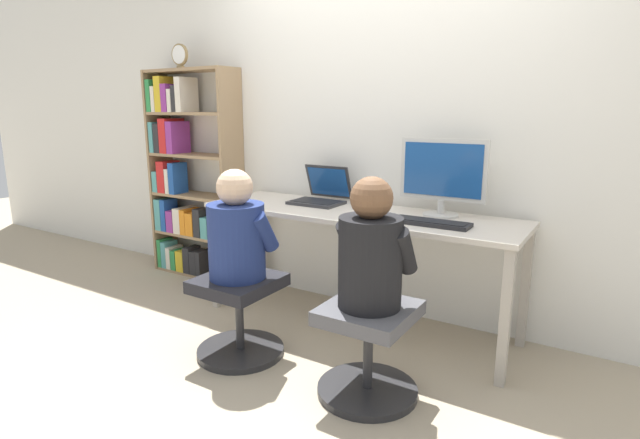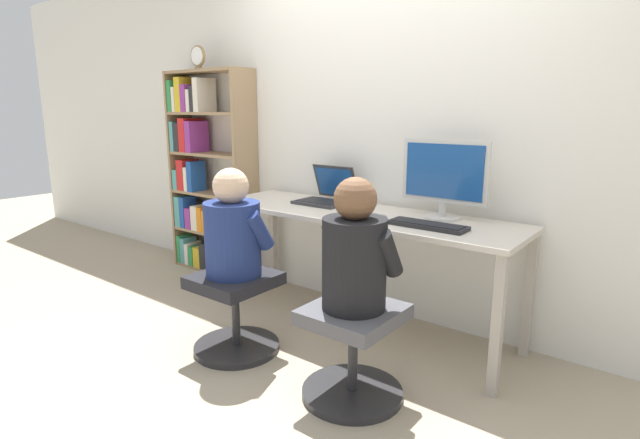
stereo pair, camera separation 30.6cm
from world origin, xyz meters
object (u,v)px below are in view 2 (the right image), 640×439
(desktop_monitor, at_px, (444,178))
(keyboard, at_px, (427,225))
(office_chair_right, at_px, (235,309))
(laptop, at_px, (326,195))
(desk_clock, at_px, (198,57))
(bookshelf, at_px, (203,178))
(person_at_laptop, at_px, (233,230))
(office_chair_left, at_px, (353,348))
(person_at_monitor, at_px, (355,253))

(desktop_monitor, relative_size, keyboard, 1.21)
(keyboard, relative_size, office_chair_right, 0.86)
(desktop_monitor, relative_size, laptop, 1.53)
(keyboard, height_order, office_chair_right, keyboard)
(laptop, height_order, office_chair_right, laptop)
(desktop_monitor, height_order, desk_clock, desk_clock)
(desk_clock, bearing_deg, bookshelf, 148.74)
(laptop, bearing_deg, bookshelf, 177.53)
(desk_clock, bearing_deg, person_at_laptop, -33.42)
(office_chair_right, height_order, desk_clock, desk_clock)
(office_chair_left, distance_m, office_chair_right, 0.81)
(laptop, xyz_separation_m, person_at_monitor, (0.79, -0.82, -0.08))
(desk_clock, bearing_deg, person_at_monitor, -21.49)
(desktop_monitor, height_order, person_at_laptop, desktop_monitor)
(office_chair_right, bearing_deg, desk_clock, 146.45)
(person_at_laptop, xyz_separation_m, bookshelf, (-1.36, 0.89, 0.08))
(office_chair_left, height_order, person_at_laptop, person_at_laptop)
(bookshelf, distance_m, desk_clock, 1.00)
(bookshelf, bearing_deg, office_chair_right, -33.41)
(laptop, xyz_separation_m, office_chair_right, (-0.02, -0.84, -0.56))
(office_chair_right, xyz_separation_m, bookshelf, (-1.36, 0.90, 0.55))
(person_at_monitor, distance_m, bookshelf, 2.35)
(keyboard, distance_m, office_chair_right, 1.20)
(desktop_monitor, height_order, office_chair_right, desktop_monitor)
(person_at_laptop, bearing_deg, office_chair_right, -90.00)
(person_at_monitor, xyz_separation_m, desk_clock, (-2.09, 0.82, 1.06))
(desktop_monitor, xyz_separation_m, laptop, (-0.84, -0.02, -0.19))
(keyboard, relative_size, office_chair_left, 0.86)
(bookshelf, bearing_deg, desk_clock, -31.26)
(laptop, xyz_separation_m, office_chair_left, (0.79, -0.82, -0.56))
(desktop_monitor, relative_size, bookshelf, 0.31)
(laptop, relative_size, desk_clock, 1.86)
(laptop, distance_m, person_at_monitor, 1.14)
(laptop, distance_m, office_chair_left, 1.27)
(person_at_monitor, height_order, desk_clock, desk_clock)
(office_chair_right, bearing_deg, keyboard, 34.15)
(office_chair_right, relative_size, desk_clock, 2.74)
(office_chair_right, relative_size, bookshelf, 0.29)
(desktop_monitor, height_order, office_chair_left, desktop_monitor)
(keyboard, xyz_separation_m, office_chair_left, (-0.08, -0.59, -0.52))
(office_chair_left, relative_size, office_chair_right, 1.00)
(desktop_monitor, bearing_deg, office_chair_left, -93.38)
(office_chair_right, relative_size, person_at_monitor, 0.80)
(keyboard, distance_m, bookshelf, 2.28)
(person_at_monitor, bearing_deg, office_chair_right, -178.34)
(person_at_monitor, bearing_deg, bookshelf, 158.10)
(office_chair_left, height_order, bookshelf, bookshelf)
(keyboard, distance_m, desk_clock, 2.42)
(laptop, relative_size, person_at_laptop, 0.56)
(keyboard, xyz_separation_m, person_at_monitor, (-0.08, -0.58, -0.04))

